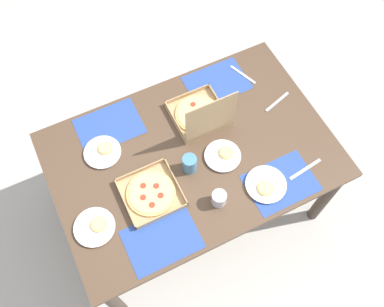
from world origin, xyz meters
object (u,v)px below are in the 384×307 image
(pizza_box_corner_right, at_px, (151,193))
(cup_red, at_px, (219,198))
(pizza_box_corner_left, at_px, (201,115))
(cup_clear_right, at_px, (190,164))
(plate_far_left, at_px, (95,227))
(plate_far_right, at_px, (266,185))
(plate_near_left, at_px, (223,156))
(plate_near_right, at_px, (103,152))

(pizza_box_corner_right, bearing_deg, cup_red, 147.25)
(pizza_box_corner_left, relative_size, cup_clear_right, 2.99)
(pizza_box_corner_right, distance_m, plate_far_left, 0.33)
(cup_red, bearing_deg, plate_far_right, 173.15)
(pizza_box_corner_left, relative_size, plate_near_left, 1.65)
(cup_red, bearing_deg, pizza_box_corner_left, -105.99)
(pizza_box_corner_right, xyz_separation_m, pizza_box_corner_left, (-0.43, -0.29, 0.04))
(plate_far_left, distance_m, plate_near_left, 0.76)
(pizza_box_corner_left, xyz_separation_m, plate_near_right, (0.57, -0.04, -0.04))
(plate_near_right, bearing_deg, pizza_box_corner_left, 175.58)
(plate_far_left, distance_m, cup_red, 0.64)
(pizza_box_corner_left, height_order, cup_red, pizza_box_corner_left)
(plate_far_left, xyz_separation_m, plate_near_right, (-0.18, -0.38, -0.00))
(plate_near_left, bearing_deg, cup_red, 56.99)
(pizza_box_corner_left, bearing_deg, plate_near_left, 90.81)
(pizza_box_corner_right, xyz_separation_m, plate_far_right, (-0.56, 0.22, -0.00))
(plate_far_right, relative_size, plate_near_right, 1.07)
(pizza_box_corner_right, bearing_deg, plate_far_left, 7.30)
(plate_far_right, bearing_deg, pizza_box_corner_left, -76.49)
(plate_far_left, relative_size, plate_near_left, 1.05)
(plate_far_left, height_order, plate_far_right, same)
(plate_far_left, relative_size, cup_clear_right, 1.89)
(pizza_box_corner_right, height_order, pizza_box_corner_left, pizza_box_corner_left)
(pizza_box_corner_right, relative_size, cup_red, 3.41)
(plate_far_left, height_order, plate_near_right, same)
(plate_near_right, bearing_deg, plate_near_left, 151.84)
(plate_far_right, xyz_separation_m, cup_clear_right, (0.31, -0.27, 0.05))
(plate_far_right, relative_size, plate_near_left, 1.09)
(plate_far_right, xyz_separation_m, cup_red, (0.26, -0.03, 0.03))
(pizza_box_corner_right, distance_m, plate_near_right, 0.37)
(plate_far_left, height_order, cup_red, cup_red)
(pizza_box_corner_left, height_order, plate_far_left, pizza_box_corner_left)
(pizza_box_corner_left, relative_size, plate_far_left, 1.58)
(plate_near_right, distance_m, cup_red, 0.68)
(plate_near_right, bearing_deg, plate_far_left, 64.17)
(cup_clear_right, bearing_deg, plate_far_left, 8.75)
(cup_red, bearing_deg, plate_near_right, -50.55)
(cup_red, distance_m, cup_clear_right, 0.24)
(pizza_box_corner_right, bearing_deg, plate_far_right, 158.35)
(pizza_box_corner_right, height_order, plate_far_left, pizza_box_corner_right)
(plate_near_right, relative_size, cup_clear_right, 1.85)
(plate_far_right, distance_m, cup_clear_right, 0.41)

